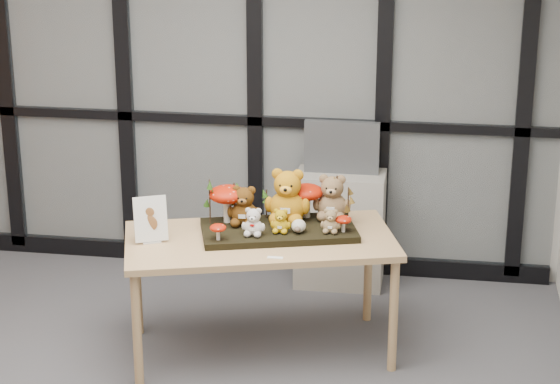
% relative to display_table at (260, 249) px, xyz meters
% --- Properties ---
extents(room_shell, '(5.00, 5.00, 5.00)m').
position_rel_display_table_xyz_m(room_shell, '(-0.71, -1.21, 1.04)').
color(room_shell, beige).
rests_on(room_shell, floor).
extents(glass_partition, '(4.90, 0.06, 2.78)m').
position_rel_display_table_xyz_m(glass_partition, '(-0.71, 1.26, 0.78)').
color(glass_partition, '#2D383F').
rests_on(glass_partition, floor).
extents(display_table, '(1.65, 1.15, 0.70)m').
position_rel_display_table_xyz_m(display_table, '(0.00, 0.00, 0.00)').
color(display_table, tan).
rests_on(display_table, floor).
extents(diorama_tray, '(0.95, 0.66, 0.04)m').
position_rel_display_table_xyz_m(diorama_tray, '(0.09, 0.09, 0.09)').
color(diorama_tray, black).
rests_on(diorama_tray, display_table).
extents(bear_pooh_yellow, '(0.32, 0.30, 0.35)m').
position_rel_display_table_xyz_m(bear_pooh_yellow, '(0.13, 0.20, 0.28)').
color(bear_pooh_yellow, '#BD7B11').
rests_on(bear_pooh_yellow, diorama_tray).
extents(bear_brown_medium, '(0.24, 0.22, 0.25)m').
position_rel_display_table_xyz_m(bear_brown_medium, '(-0.11, 0.11, 0.23)').
color(bear_brown_medium, '#4F2E0C').
rests_on(bear_brown_medium, diorama_tray).
extents(bear_tan_back, '(0.27, 0.26, 0.29)m').
position_rel_display_table_xyz_m(bear_tan_back, '(0.37, 0.29, 0.25)').
color(bear_tan_back, brown).
rests_on(bear_tan_back, diorama_tray).
extents(bear_small_yellow, '(0.14, 0.13, 0.15)m').
position_rel_display_table_xyz_m(bear_small_yellow, '(0.12, 0.02, 0.18)').
color(bear_small_yellow, '#C1940D').
rests_on(bear_small_yellow, diorama_tray).
extents(bear_white_bow, '(0.16, 0.15, 0.17)m').
position_rel_display_table_xyz_m(bear_white_bow, '(-0.03, -0.05, 0.19)').
color(bear_white_bow, silver).
rests_on(bear_white_bow, diorama_tray).
extents(bear_beige_small, '(0.14, 0.13, 0.15)m').
position_rel_display_table_xyz_m(bear_beige_small, '(0.39, 0.06, 0.18)').
color(bear_beige_small, olive).
rests_on(bear_beige_small, diorama_tray).
extents(plush_cream_hedgehog, '(0.08, 0.07, 0.08)m').
position_rel_display_table_xyz_m(plush_cream_hedgehog, '(0.21, 0.03, 0.15)').
color(plush_cream_hedgehog, beige).
rests_on(plush_cream_hedgehog, diorama_tray).
extents(mushroom_back_left, '(0.21, 0.21, 0.24)m').
position_rel_display_table_xyz_m(mushroom_back_left, '(-0.21, 0.13, 0.22)').
color(mushroom_back_left, '#A51805').
rests_on(mushroom_back_left, diorama_tray).
extents(mushroom_back_right, '(0.20, 0.20, 0.22)m').
position_rel_display_table_xyz_m(mushroom_back_right, '(0.22, 0.28, 0.21)').
color(mushroom_back_right, '#A51805').
rests_on(mushroom_back_right, diorama_tray).
extents(mushroom_front_left, '(0.09, 0.09, 0.10)m').
position_rel_display_table_xyz_m(mushroom_front_left, '(-0.20, -0.16, 0.15)').
color(mushroom_front_left, '#A51805').
rests_on(mushroom_front_left, diorama_tray).
extents(mushroom_front_right, '(0.09, 0.09, 0.10)m').
position_rel_display_table_xyz_m(mushroom_front_right, '(0.46, 0.08, 0.16)').
color(mushroom_front_right, '#A51805').
rests_on(mushroom_front_right, diorama_tray).
extents(sprig_green_far_left, '(0.05, 0.05, 0.27)m').
position_rel_display_table_xyz_m(sprig_green_far_left, '(-0.30, 0.08, 0.24)').
color(sprig_green_far_left, '#0F350C').
rests_on(sprig_green_far_left, diorama_tray).
extents(sprig_green_mid_left, '(0.05, 0.05, 0.22)m').
position_rel_display_table_xyz_m(sprig_green_mid_left, '(-0.18, 0.17, 0.22)').
color(sprig_green_mid_left, '#0F350C').
rests_on(sprig_green_mid_left, diorama_tray).
extents(sprig_dry_far_right, '(0.05, 0.05, 0.26)m').
position_rel_display_table_xyz_m(sprig_dry_far_right, '(0.40, 0.28, 0.24)').
color(sprig_dry_far_right, brown).
rests_on(sprig_dry_far_right, diorama_tray).
extents(sprig_dry_mid_right, '(0.05, 0.05, 0.23)m').
position_rel_display_table_xyz_m(sprig_dry_mid_right, '(0.47, 0.18, 0.22)').
color(sprig_dry_mid_right, brown).
rests_on(sprig_dry_mid_right, diorama_tray).
extents(sprig_green_centre, '(0.05, 0.05, 0.17)m').
position_rel_display_table_xyz_m(sprig_green_centre, '(-0.00, 0.23, 0.19)').
color(sprig_green_centre, '#0F350C').
rests_on(sprig_green_centre, diorama_tray).
extents(sign_holder, '(0.19, 0.13, 0.26)m').
position_rel_display_table_xyz_m(sign_holder, '(-0.58, -0.16, 0.19)').
color(sign_holder, silver).
rests_on(sign_holder, display_table).
extents(label_card, '(0.08, 0.03, 0.00)m').
position_rel_display_table_xyz_m(label_card, '(0.13, -0.27, 0.07)').
color(label_card, white).
rests_on(label_card, display_table).
extents(cabinet, '(0.58, 0.34, 0.77)m').
position_rel_display_table_xyz_m(cabinet, '(0.35, 1.05, -0.25)').
color(cabinet, '#9E998D').
rests_on(cabinet, floor).
extents(monitor, '(0.49, 0.05, 0.34)m').
position_rel_display_table_xyz_m(monitor, '(0.35, 1.07, 0.31)').
color(monitor, '#484B4F').
rests_on(monitor, cabinet).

